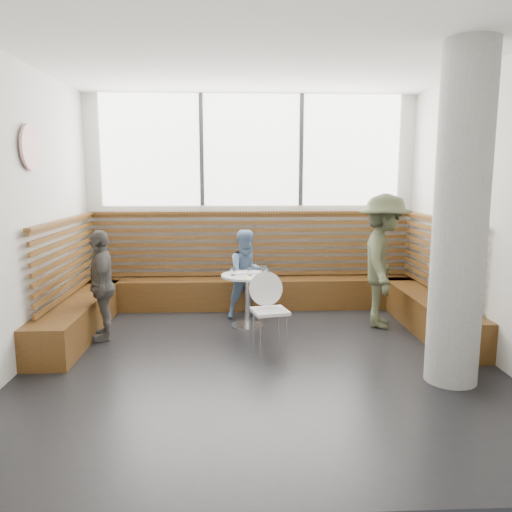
{
  "coord_description": "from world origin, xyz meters",
  "views": [
    {
      "loc": [
        -0.28,
        -5.18,
        2.0
      ],
      "look_at": [
        0.0,
        1.0,
        1.0
      ],
      "focal_mm": 35.0,
      "sensor_mm": 36.0,
      "label": 1
    }
  ],
  "objects_px": {
    "child_back": "(248,274)",
    "child_left": "(102,285)",
    "cafe_table": "(247,289)",
    "adult_man": "(383,261)",
    "concrete_column": "(460,219)",
    "cafe_chair": "(270,303)"
  },
  "relations": [
    {
      "from": "child_back",
      "to": "child_left",
      "type": "relative_size",
      "value": 0.92
    },
    {
      "from": "cafe_table",
      "to": "adult_man",
      "type": "bearing_deg",
      "value": -1.57
    },
    {
      "from": "concrete_column",
      "to": "child_left",
      "type": "height_order",
      "value": "concrete_column"
    },
    {
      "from": "cafe_chair",
      "to": "child_left",
      "type": "distance_m",
      "value": 2.07
    },
    {
      "from": "adult_man",
      "to": "child_back",
      "type": "xyz_separation_m",
      "value": [
        -1.78,
        0.5,
        -0.26
      ]
    },
    {
      "from": "child_back",
      "to": "child_left",
      "type": "distance_m",
      "value": 2.0
    },
    {
      "from": "concrete_column",
      "to": "child_back",
      "type": "bearing_deg",
      "value": 129.88
    },
    {
      "from": "adult_man",
      "to": "child_left",
      "type": "relative_size",
      "value": 1.31
    },
    {
      "from": "cafe_chair",
      "to": "adult_man",
      "type": "height_order",
      "value": "adult_man"
    },
    {
      "from": "cafe_table",
      "to": "adult_man",
      "type": "xyz_separation_m",
      "value": [
        1.8,
        -0.05,
        0.38
      ]
    },
    {
      "from": "cafe_table",
      "to": "child_back",
      "type": "xyz_separation_m",
      "value": [
        0.02,
        0.45,
        0.12
      ]
    },
    {
      "from": "concrete_column",
      "to": "cafe_table",
      "type": "height_order",
      "value": "concrete_column"
    },
    {
      "from": "concrete_column",
      "to": "cafe_table",
      "type": "relative_size",
      "value": 4.51
    },
    {
      "from": "child_back",
      "to": "cafe_chair",
      "type": "bearing_deg",
      "value": -99.72
    },
    {
      "from": "concrete_column",
      "to": "cafe_chair",
      "type": "xyz_separation_m",
      "value": [
        -1.71,
        1.15,
        -1.09
      ]
    },
    {
      "from": "concrete_column",
      "to": "child_back",
      "type": "relative_size",
      "value": 2.56
    },
    {
      "from": "adult_man",
      "to": "child_back",
      "type": "distance_m",
      "value": 1.87
    },
    {
      "from": "concrete_column",
      "to": "child_left",
      "type": "distance_m",
      "value": 4.12
    },
    {
      "from": "cafe_table",
      "to": "concrete_column",
      "type": "bearing_deg",
      "value": -43.75
    },
    {
      "from": "adult_man",
      "to": "child_left",
      "type": "bearing_deg",
      "value": 112.63
    },
    {
      "from": "cafe_chair",
      "to": "child_back",
      "type": "distance_m",
      "value": 1.19
    },
    {
      "from": "cafe_table",
      "to": "cafe_chair",
      "type": "xyz_separation_m",
      "value": [
        0.24,
        -0.72,
        -0.0
      ]
    }
  ]
}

